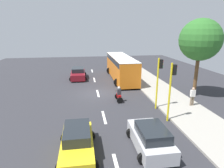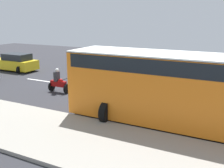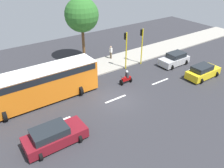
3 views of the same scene
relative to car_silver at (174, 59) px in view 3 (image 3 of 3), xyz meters
The scene contains 15 objects.
ground_plane 10.87m from the car_silver, 101.70° to the left, with size 40.00×60.00×0.10m, color #2D2D33.
sidewalk 11.67m from the car_silver, 65.68° to the left, with size 4.00×60.00×0.15m, color #9E998E.
lane_stripe_far_north 2.69m from the car_silver, 147.91° to the right, with size 0.20×2.40×0.01m, color white.
lane_stripe_north 5.17m from the car_silver, 115.46° to the left, with size 0.20×2.40×0.01m, color white.
lane_stripe_mid 10.87m from the car_silver, 101.70° to the left, with size 0.20×2.40×0.01m, color white.
lane_stripe_south 16.78m from the car_silver, 97.54° to the left, with size 0.20×2.40×0.01m, color white.
car_silver is the anchor object (origin of this frame).
car_maroon 18.27m from the car_silver, 104.03° to the left, with size 2.35×4.49×1.52m.
car_yellow_cab 4.19m from the car_silver, behind, with size 2.13×4.17×1.52m.
city_bus 16.66m from the car_silver, 84.64° to the left, with size 3.20×11.00×3.16m.
motorcycle 7.93m from the car_silver, 92.68° to the left, with size 0.60×1.30×1.53m.
pedestrian_near_signal 8.11m from the car_silver, 43.32° to the left, with size 0.40×0.24×1.69m.
traffic_light_corner 6.66m from the car_silver, 65.09° to the left, with size 0.49×0.24×4.50m.
traffic_light_midblock 4.75m from the car_silver, 50.89° to the left, with size 0.49×0.24×4.50m.
street_tree_north 12.59m from the car_silver, 47.11° to the left, with size 4.12×4.12×7.85m.
Camera 3 is at (-14.84, 10.86, 12.12)m, focal length 36.72 mm.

